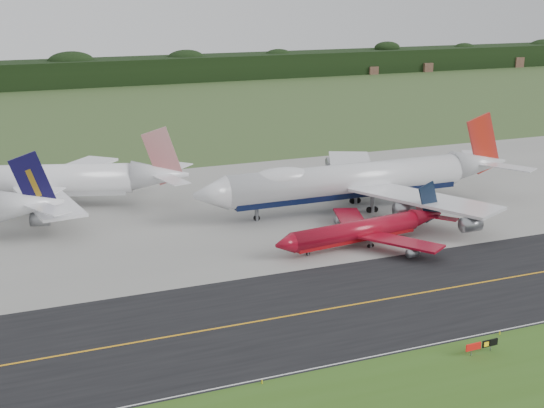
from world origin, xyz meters
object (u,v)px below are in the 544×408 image
Objects in this scene: taxiway_sign at (482,345)px; jet_red_737 at (364,230)px; jet_star_tail at (39,181)px; jet_ba_747 at (358,180)px.

jet_red_737 is at bearing 81.08° from taxiway_sign.
jet_red_737 is 0.59× the size of jet_star_tail.
jet_star_tail is (-62.40, 27.21, -0.68)m from jet_ba_747.
jet_red_737 is 7.45× the size of taxiway_sign.
jet_ba_747 is 2.00× the size of jet_red_737.
jet_star_tail is at bearing 156.44° from jet_ba_747.
jet_red_737 reaches higher than taxiway_sign.
jet_star_tail is 12.69× the size of taxiway_sign.
jet_ba_747 is at bearing -23.56° from jet_star_tail.
taxiway_sign is at bearing -63.62° from jet_star_tail.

